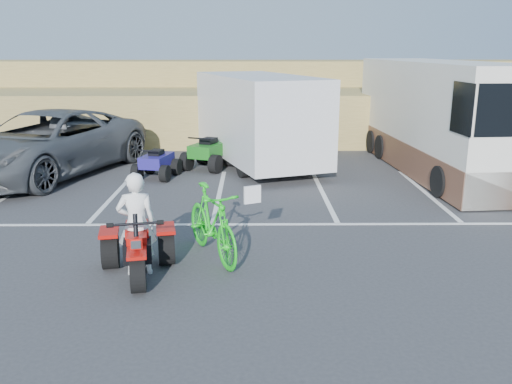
{
  "coord_description": "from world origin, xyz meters",
  "views": [
    {
      "loc": [
        0.83,
        -8.66,
        3.67
      ],
      "look_at": [
        0.92,
        1.36,
        1.0
      ],
      "focal_mm": 38.0,
      "sensor_mm": 36.0,
      "label": 1
    }
  ],
  "objects_px": {
    "red_trike_atv": "(139,276)",
    "quad_atv_green": "(209,168)",
    "quad_atv_blue": "(158,178)",
    "cargo_trailer": "(258,117)",
    "grey_pickup": "(46,144)",
    "green_dirt_bike": "(212,223)",
    "rv_motorhome": "(436,125)",
    "rider": "(137,224)"
  },
  "relations": [
    {
      "from": "red_trike_atv",
      "to": "quad_atv_blue",
      "type": "relative_size",
      "value": 1.2
    },
    {
      "from": "rider",
      "to": "quad_atv_blue",
      "type": "xyz_separation_m",
      "value": [
        -0.85,
        6.95,
        -0.87
      ]
    },
    {
      "from": "red_trike_atv",
      "to": "green_dirt_bike",
      "type": "distance_m",
      "value": 1.58
    },
    {
      "from": "rider",
      "to": "rv_motorhome",
      "type": "xyz_separation_m",
      "value": [
        7.55,
        7.94,
        0.54
      ]
    },
    {
      "from": "cargo_trailer",
      "to": "quad_atv_green",
      "type": "bearing_deg",
      "value": 179.45
    },
    {
      "from": "quad_atv_blue",
      "to": "quad_atv_green",
      "type": "bearing_deg",
      "value": 53.69
    },
    {
      "from": "green_dirt_bike",
      "to": "quad_atv_green",
      "type": "distance_m",
      "value": 7.56
    },
    {
      "from": "red_trike_atv",
      "to": "rider",
      "type": "distance_m",
      "value": 0.88
    },
    {
      "from": "rider",
      "to": "quad_atv_green",
      "type": "distance_m",
      "value": 8.26
    },
    {
      "from": "red_trike_atv",
      "to": "quad_atv_blue",
      "type": "bearing_deg",
      "value": 86.27
    },
    {
      "from": "quad_atv_blue",
      "to": "grey_pickup",
      "type": "bearing_deg",
      "value": -173.99
    },
    {
      "from": "grey_pickup",
      "to": "quad_atv_green",
      "type": "height_order",
      "value": "grey_pickup"
    },
    {
      "from": "rider",
      "to": "red_trike_atv",
      "type": "bearing_deg",
      "value": 90.0
    },
    {
      "from": "cargo_trailer",
      "to": "quad_atv_blue",
      "type": "height_order",
      "value": "cargo_trailer"
    },
    {
      "from": "red_trike_atv",
      "to": "grey_pickup",
      "type": "bearing_deg",
      "value": 108.39
    },
    {
      "from": "red_trike_atv",
      "to": "rv_motorhome",
      "type": "distance_m",
      "value": 11.13
    },
    {
      "from": "rider",
      "to": "green_dirt_bike",
      "type": "xyz_separation_m",
      "value": [
        1.19,
        0.69,
        -0.21
      ]
    },
    {
      "from": "green_dirt_bike",
      "to": "rv_motorhome",
      "type": "height_order",
      "value": "rv_motorhome"
    },
    {
      "from": "rider",
      "to": "quad_atv_blue",
      "type": "height_order",
      "value": "rider"
    },
    {
      "from": "red_trike_atv",
      "to": "quad_atv_green",
      "type": "bearing_deg",
      "value": 75.5
    },
    {
      "from": "quad_atv_blue",
      "to": "quad_atv_green",
      "type": "height_order",
      "value": "quad_atv_green"
    },
    {
      "from": "green_dirt_bike",
      "to": "rv_motorhome",
      "type": "distance_m",
      "value": 9.67
    },
    {
      "from": "red_trike_atv",
      "to": "rv_motorhome",
      "type": "relative_size",
      "value": 0.18
    },
    {
      "from": "green_dirt_bike",
      "to": "quad_atv_green",
      "type": "xyz_separation_m",
      "value": [
        -0.63,
        7.51,
        -0.66
      ]
    },
    {
      "from": "quad_atv_green",
      "to": "rv_motorhome",
      "type": "bearing_deg",
      "value": 20.63
    },
    {
      "from": "red_trike_atv",
      "to": "grey_pickup",
      "type": "relative_size",
      "value": 0.25
    },
    {
      "from": "grey_pickup",
      "to": "cargo_trailer",
      "type": "bearing_deg",
      "value": 32.36
    },
    {
      "from": "green_dirt_bike",
      "to": "quad_atv_blue",
      "type": "height_order",
      "value": "green_dirt_bike"
    },
    {
      "from": "rv_motorhome",
      "to": "quad_atv_blue",
      "type": "distance_m",
      "value": 8.58
    },
    {
      "from": "green_dirt_bike",
      "to": "red_trike_atv",
      "type": "bearing_deg",
      "value": -169.63
    },
    {
      "from": "rider",
      "to": "grey_pickup",
      "type": "xyz_separation_m",
      "value": [
        -4.15,
        7.33,
        0.07
      ]
    },
    {
      "from": "grey_pickup",
      "to": "rv_motorhome",
      "type": "bearing_deg",
      "value": 22.78
    },
    {
      "from": "cargo_trailer",
      "to": "quad_atv_blue",
      "type": "bearing_deg",
      "value": -168.6
    },
    {
      "from": "green_dirt_bike",
      "to": "quad_atv_green",
      "type": "relative_size",
      "value": 1.33
    },
    {
      "from": "green_dirt_bike",
      "to": "rider",
      "type": "bearing_deg",
      "value": -175.31
    },
    {
      "from": "rv_motorhome",
      "to": "quad_atv_blue",
      "type": "relative_size",
      "value": 6.54
    },
    {
      "from": "red_trike_atv",
      "to": "quad_atv_blue",
      "type": "xyz_separation_m",
      "value": [
        -0.88,
        7.1,
        0.0
      ]
    },
    {
      "from": "rv_motorhome",
      "to": "quad_atv_blue",
      "type": "height_order",
      "value": "rv_motorhome"
    },
    {
      "from": "quad_atv_blue",
      "to": "cargo_trailer",
      "type": "bearing_deg",
      "value": 43.28
    },
    {
      "from": "red_trike_atv",
      "to": "quad_atv_green",
      "type": "xyz_separation_m",
      "value": [
        0.54,
        8.34,
        0.0
      ]
    },
    {
      "from": "cargo_trailer",
      "to": "grey_pickup",
      "type": "bearing_deg",
      "value": 173.19
    },
    {
      "from": "rv_motorhome",
      "to": "quad_atv_green",
      "type": "distance_m",
      "value": 7.13
    }
  ]
}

